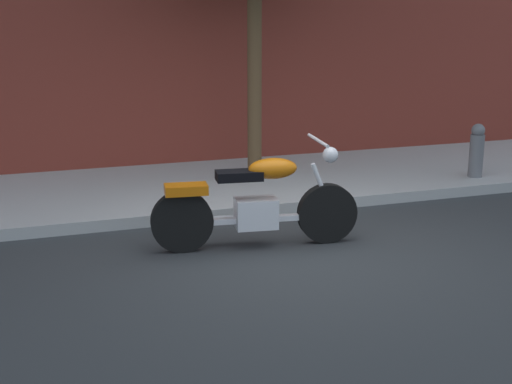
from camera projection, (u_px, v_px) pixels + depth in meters
name	position (u px, v px, depth m)	size (l,w,h in m)	color
ground_plane	(300.00, 251.00, 7.53)	(60.00, 60.00, 0.00)	#303335
sidewalk	(225.00, 185.00, 10.05)	(18.51, 2.81, 0.14)	#ACACAC
motorcycle	(256.00, 204.00, 7.57)	(2.22, 0.72, 1.15)	black
fire_hydrant	(476.00, 155.00, 10.19)	(0.20, 0.20, 0.91)	slate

